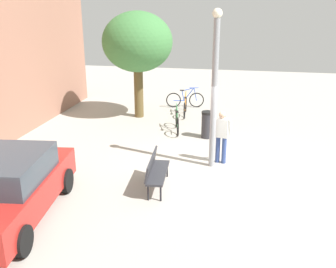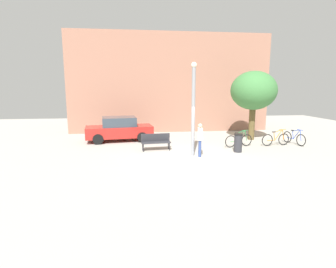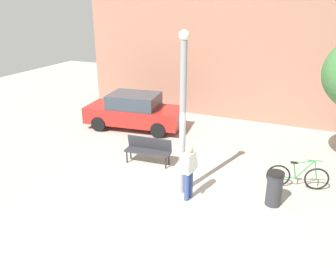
{
  "view_description": "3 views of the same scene",
  "coord_description": "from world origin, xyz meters",
  "px_view_note": "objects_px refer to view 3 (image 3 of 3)",
  "views": [
    {
      "loc": [
        -10.78,
        -0.49,
        4.78
      ],
      "look_at": [
        -0.37,
        1.6,
        1.12
      ],
      "focal_mm": 40.88,
      "sensor_mm": 36.0,
      "label": 1
    },
    {
      "loc": [
        -2.73,
        -12.58,
        3.44
      ],
      "look_at": [
        -0.92,
        2.15,
        0.81
      ],
      "focal_mm": 28.35,
      "sensor_mm": 36.0,
      "label": 2
    },
    {
      "loc": [
        3.29,
        -7.91,
        5.32
      ],
      "look_at": [
        -1.0,
        1.89,
        1.11
      ],
      "focal_mm": 36.53,
      "sensor_mm": 36.0,
      "label": 3
    }
  ],
  "objects_px": {
    "lamppost": "(183,112)",
    "park_bench": "(148,148)",
    "bicycle_green": "(298,176)",
    "parked_car_red": "(134,111)",
    "person_by_lamppost": "(189,168)",
    "trash_bin": "(274,188)"
  },
  "relations": [
    {
      "from": "park_bench",
      "to": "parked_car_red",
      "type": "height_order",
      "value": "parked_car_red"
    },
    {
      "from": "lamppost",
      "to": "parked_car_red",
      "type": "relative_size",
      "value": 1.06
    },
    {
      "from": "bicycle_green",
      "to": "parked_car_red",
      "type": "distance_m",
      "value": 7.5
    },
    {
      "from": "park_bench",
      "to": "person_by_lamppost",
      "type": "bearing_deg",
      "value": -37.74
    },
    {
      "from": "park_bench",
      "to": "trash_bin",
      "type": "xyz_separation_m",
      "value": [
        4.34,
        -0.96,
        -0.04
      ]
    },
    {
      "from": "bicycle_green",
      "to": "lamppost",
      "type": "bearing_deg",
      "value": -152.3
    },
    {
      "from": "lamppost",
      "to": "bicycle_green",
      "type": "bearing_deg",
      "value": 27.7
    },
    {
      "from": "person_by_lamppost",
      "to": "trash_bin",
      "type": "xyz_separation_m",
      "value": [
        2.26,
        0.66,
        -0.46
      ]
    },
    {
      "from": "lamppost",
      "to": "parked_car_red",
      "type": "height_order",
      "value": "lamppost"
    },
    {
      "from": "lamppost",
      "to": "park_bench",
      "type": "height_order",
      "value": "lamppost"
    },
    {
      "from": "person_by_lamppost",
      "to": "lamppost",
      "type": "bearing_deg",
      "value": 140.83
    },
    {
      "from": "park_bench",
      "to": "bicycle_green",
      "type": "bearing_deg",
      "value": 3.11
    },
    {
      "from": "lamppost",
      "to": "park_bench",
      "type": "xyz_separation_m",
      "value": [
        -1.78,
        1.36,
        -1.95
      ]
    },
    {
      "from": "lamppost",
      "to": "park_bench",
      "type": "relative_size",
      "value": 2.84
    },
    {
      "from": "trash_bin",
      "to": "lamppost",
      "type": "bearing_deg",
      "value": -171.08
    },
    {
      "from": "park_bench",
      "to": "trash_bin",
      "type": "bearing_deg",
      "value": -12.45
    },
    {
      "from": "person_by_lamppost",
      "to": "bicycle_green",
      "type": "distance_m",
      "value": 3.41
    },
    {
      "from": "trash_bin",
      "to": "parked_car_red",
      "type": "bearing_deg",
      "value": 149.31
    },
    {
      "from": "park_bench",
      "to": "parked_car_red",
      "type": "relative_size",
      "value": 0.37
    },
    {
      "from": "person_by_lamppost",
      "to": "trash_bin",
      "type": "distance_m",
      "value": 2.39
    },
    {
      "from": "lamppost",
      "to": "person_by_lamppost",
      "type": "bearing_deg",
      "value": -39.17
    },
    {
      "from": "parked_car_red",
      "to": "trash_bin",
      "type": "height_order",
      "value": "parked_car_red"
    }
  ]
}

